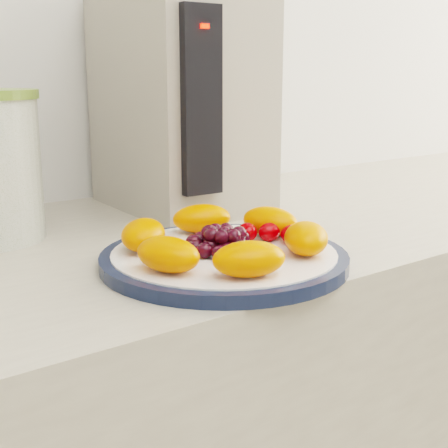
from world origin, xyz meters
TOP-DOWN VIEW (x-y plane):
  - plate_rim at (-0.03, 1.03)m, footprint 0.29×0.29m
  - plate_face at (-0.03, 1.03)m, footprint 0.26×0.26m
  - appliance_body at (0.12, 1.34)m, footprint 0.21×0.29m
  - appliance_panel at (0.06, 1.19)m, footprint 0.06×0.02m
  - appliance_led at (0.06, 1.18)m, footprint 0.01×0.01m
  - fruit_plate at (-0.02, 1.03)m, footprint 0.25×0.25m

SIDE VIEW (x-z plane):
  - plate_rim at x=-0.03m, z-range 0.90..0.91m
  - plate_face at x=-0.03m, z-range 0.90..0.92m
  - fruit_plate at x=-0.02m, z-range 0.92..0.95m
  - appliance_body at x=0.12m, z-range 0.90..1.25m
  - appliance_panel at x=0.06m, z-range 0.95..1.21m
  - appliance_led at x=0.06m, z-range 1.18..1.18m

